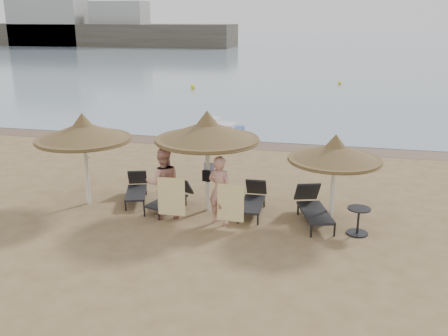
{
  "coord_description": "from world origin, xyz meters",
  "views": [
    {
      "loc": [
        3.91,
        -11.91,
        5.54
      ],
      "look_at": [
        0.92,
        1.2,
        1.42
      ],
      "focal_mm": 40.0,
      "sensor_mm": 36.0,
      "label": 1
    }
  ],
  "objects_px": {
    "person_left": "(163,178)",
    "person_right": "(220,185)",
    "lounger_near_right": "(253,199)",
    "lounger_far_left": "(137,188)",
    "pedal_boat": "(221,130)",
    "lounger_far_right": "(313,206)",
    "palapa_right": "(335,153)",
    "side_table": "(358,222)",
    "lounger_near_left": "(171,197)",
    "palapa_left": "(83,132)",
    "palapa_center": "(207,132)"
  },
  "relations": [
    {
      "from": "person_left",
      "to": "person_right",
      "type": "distance_m",
      "value": 1.68
    },
    {
      "from": "lounger_near_right",
      "to": "person_right",
      "type": "bearing_deg",
      "value": -125.66
    },
    {
      "from": "person_right",
      "to": "person_left",
      "type": "bearing_deg",
      "value": 14.02
    },
    {
      "from": "lounger_far_left",
      "to": "pedal_boat",
      "type": "relative_size",
      "value": 0.92
    },
    {
      "from": "lounger_far_right",
      "to": "pedal_boat",
      "type": "height_order",
      "value": "pedal_boat"
    },
    {
      "from": "lounger_near_right",
      "to": "pedal_boat",
      "type": "distance_m",
      "value": 9.35
    },
    {
      "from": "palapa_right",
      "to": "lounger_far_left",
      "type": "xyz_separation_m",
      "value": [
        -5.99,
        0.49,
        -1.65
      ]
    },
    {
      "from": "person_right",
      "to": "pedal_boat",
      "type": "bearing_deg",
      "value": -58.79
    },
    {
      "from": "pedal_boat",
      "to": "side_table",
      "type": "bearing_deg",
      "value": -56.42
    },
    {
      "from": "lounger_far_left",
      "to": "side_table",
      "type": "relative_size",
      "value": 2.57
    },
    {
      "from": "palapa_right",
      "to": "pedal_boat",
      "type": "height_order",
      "value": "palapa_right"
    },
    {
      "from": "lounger_near_right",
      "to": "person_left",
      "type": "xyz_separation_m",
      "value": [
        -2.42,
        -0.97,
        0.8
      ]
    },
    {
      "from": "lounger_far_left",
      "to": "lounger_near_left",
      "type": "relative_size",
      "value": 1.02
    },
    {
      "from": "lounger_far_left",
      "to": "lounger_near_right",
      "type": "height_order",
      "value": "lounger_near_right"
    },
    {
      "from": "lounger_near_left",
      "to": "person_right",
      "type": "relative_size",
      "value": 0.82
    },
    {
      "from": "palapa_left",
      "to": "lounger_near_left",
      "type": "distance_m",
      "value": 3.22
    },
    {
      "from": "side_table",
      "to": "pedal_boat",
      "type": "xyz_separation_m",
      "value": [
        -6.02,
        9.82,
        0.0
      ]
    },
    {
      "from": "lounger_far_right",
      "to": "person_right",
      "type": "bearing_deg",
      "value": -179.94
    },
    {
      "from": "palapa_center",
      "to": "lounger_far_right",
      "type": "distance_m",
      "value": 3.64
    },
    {
      "from": "lounger_far_right",
      "to": "side_table",
      "type": "height_order",
      "value": "lounger_far_right"
    },
    {
      "from": "palapa_center",
      "to": "lounger_near_right",
      "type": "height_order",
      "value": "palapa_center"
    },
    {
      "from": "lounger_far_left",
      "to": "palapa_center",
      "type": "bearing_deg",
      "value": -27.9
    },
    {
      "from": "palapa_center",
      "to": "lounger_near_right",
      "type": "relative_size",
      "value": 1.62
    },
    {
      "from": "lounger_near_left",
      "to": "pedal_boat",
      "type": "height_order",
      "value": "pedal_boat"
    },
    {
      "from": "side_table",
      "to": "person_left",
      "type": "xyz_separation_m",
      "value": [
        -5.38,
        0.0,
        0.83
      ]
    },
    {
      "from": "lounger_near_left",
      "to": "lounger_far_right",
      "type": "distance_m",
      "value": 4.18
    },
    {
      "from": "side_table",
      "to": "lounger_near_left",
      "type": "bearing_deg",
      "value": 172.67
    },
    {
      "from": "lounger_far_right",
      "to": "side_table",
      "type": "bearing_deg",
      "value": -45.97
    },
    {
      "from": "person_right",
      "to": "palapa_left",
      "type": "bearing_deg",
      "value": 10.23
    },
    {
      "from": "lounger_far_left",
      "to": "lounger_far_right",
      "type": "distance_m",
      "value": 5.5
    },
    {
      "from": "person_left",
      "to": "pedal_boat",
      "type": "height_order",
      "value": "person_left"
    },
    {
      "from": "palapa_center",
      "to": "lounger_far_right",
      "type": "bearing_deg",
      "value": -1.89
    },
    {
      "from": "palapa_right",
      "to": "side_table",
      "type": "distance_m",
      "value": 1.93
    },
    {
      "from": "palapa_left",
      "to": "lounger_far_left",
      "type": "xyz_separation_m",
      "value": [
        1.29,
        0.68,
        -1.89
      ]
    },
    {
      "from": "lounger_near_left",
      "to": "lounger_near_right",
      "type": "distance_m",
      "value": 2.45
    },
    {
      "from": "person_left",
      "to": "person_right",
      "type": "xyz_separation_m",
      "value": [
        1.67,
        -0.12,
        -0.05
      ]
    },
    {
      "from": "lounger_near_left",
      "to": "palapa_center",
      "type": "bearing_deg",
      "value": 21.71
    },
    {
      "from": "palapa_left",
      "to": "lounger_far_right",
      "type": "distance_m",
      "value": 7.02
    },
    {
      "from": "lounger_far_left",
      "to": "lounger_near_left",
      "type": "distance_m",
      "value": 1.38
    },
    {
      "from": "palapa_left",
      "to": "side_table",
      "type": "distance_m",
      "value": 8.23
    },
    {
      "from": "lounger_far_left",
      "to": "lounger_far_right",
      "type": "xyz_separation_m",
      "value": [
        5.48,
        -0.49,
        0.06
      ]
    },
    {
      "from": "lounger_near_right",
      "to": "palapa_right",
      "type": "bearing_deg",
      "value": -9.11
    },
    {
      "from": "person_right",
      "to": "palapa_center",
      "type": "bearing_deg",
      "value": -38.81
    },
    {
      "from": "lounger_near_right",
      "to": "person_left",
      "type": "height_order",
      "value": "person_left"
    },
    {
      "from": "lounger_far_left",
      "to": "lounger_near_left",
      "type": "height_order",
      "value": "lounger_far_left"
    },
    {
      "from": "lounger_near_left",
      "to": "side_table",
      "type": "bearing_deg",
      "value": 10.67
    },
    {
      "from": "lounger_near_right",
      "to": "side_table",
      "type": "xyz_separation_m",
      "value": [
        2.96,
        -0.98,
        -0.03
      ]
    },
    {
      "from": "palapa_right",
      "to": "lounger_near_right",
      "type": "height_order",
      "value": "palapa_right"
    },
    {
      "from": "palapa_left",
      "to": "lounger_near_left",
      "type": "bearing_deg",
      "value": 4.75
    },
    {
      "from": "lounger_near_left",
      "to": "pedal_boat",
      "type": "relative_size",
      "value": 0.9
    }
  ]
}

